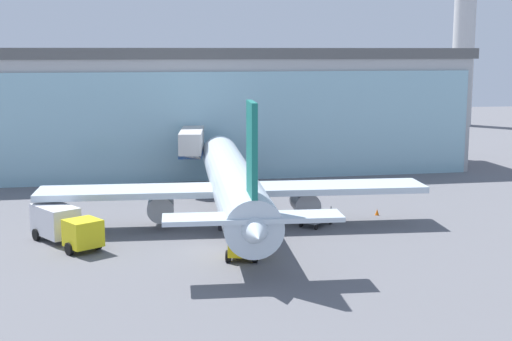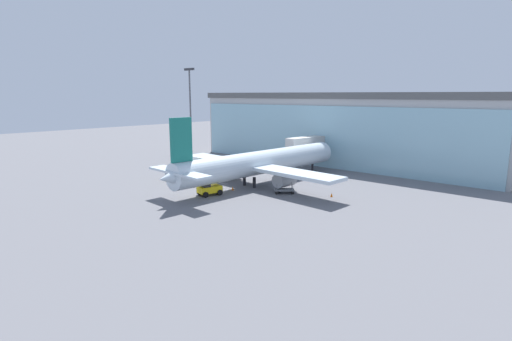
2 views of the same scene
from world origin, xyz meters
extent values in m
plane|color=slate|center=(0.00, 0.00, 0.00)|extent=(240.00, 240.00, 0.00)
cube|color=#AFAFAF|center=(0.00, 34.23, 6.56)|extent=(64.00, 16.15, 13.11)
cube|color=#94C3D3|center=(0.28, 27.27, 5.90)|extent=(62.20, 2.78, 11.80)
cube|color=#585858|center=(0.00, 34.23, 13.71)|extent=(65.28, 16.47, 1.20)
cube|color=beige|center=(-0.27, 25.66, 4.90)|extent=(3.70, 13.99, 2.40)
cube|color=#194799|center=(-0.27, 25.66, 3.85)|extent=(3.75, 13.99, 0.30)
cylinder|color=#4C4C51|center=(0.30, 30.81, 1.85)|extent=(0.70, 0.70, 3.70)
cylinder|color=silver|center=(53.58, 78.73, 14.16)|extent=(4.02, 4.02, 28.32)
cylinder|color=silver|center=(1.86, 8.08, 3.44)|extent=(4.75, 32.74, 3.68)
cone|color=silver|center=(2.39, 24.39, 3.44)|extent=(3.78, 3.12, 3.68)
cone|color=silver|center=(1.32, -8.23, 3.44)|extent=(3.44, 4.11, 3.31)
cube|color=silver|center=(1.80, 6.45, 3.07)|extent=(30.99, 5.22, 0.50)
cube|color=silver|center=(1.35, -7.23, 3.99)|extent=(11.07, 2.76, 0.30)
cube|color=#197266|center=(1.37, -6.73, 8.16)|extent=(0.47, 3.21, 5.76)
cylinder|color=gray|center=(-4.04, 7.14, 1.72)|extent=(2.20, 3.27, 2.10)
cylinder|color=gray|center=(7.68, 6.76, 1.72)|extent=(2.20, 3.27, 2.10)
cylinder|color=black|center=(0.67, 5.49, 0.80)|extent=(0.50, 0.50, 1.60)
cylinder|color=black|center=(2.87, 5.41, 0.80)|extent=(0.50, 0.50, 1.60)
cylinder|color=black|center=(2.30, 21.39, 0.80)|extent=(0.40, 0.40, 1.60)
cube|color=yellow|center=(-9.57, 0.73, 1.40)|extent=(3.05, 3.05, 1.90)
cube|color=silver|center=(-11.88, 4.23, 1.55)|extent=(4.04, 4.55, 2.20)
cylinder|color=black|center=(-8.65, 1.33, 0.45)|extent=(0.75, 0.92, 0.90)
cylinder|color=black|center=(-10.49, 0.12, 0.45)|extent=(0.75, 0.92, 0.90)
cylinder|color=black|center=(-11.52, 5.67, 0.45)|extent=(0.75, 0.92, 0.90)
cylinder|color=black|center=(-13.35, 4.46, 0.45)|extent=(0.75, 0.92, 0.90)
cube|color=slate|center=(8.42, 5.80, 0.52)|extent=(3.12, 3.10, 0.16)
cylinder|color=black|center=(8.12, 4.50, 0.22)|extent=(0.40, 0.39, 0.44)
cylinder|color=slate|center=(8.12, 4.50, 1.05)|extent=(0.08, 0.08, 0.90)
cylinder|color=black|center=(7.11, 5.53, 0.22)|extent=(0.40, 0.39, 0.44)
cylinder|color=slate|center=(7.11, 5.53, 1.05)|extent=(0.08, 0.08, 0.90)
cylinder|color=black|center=(9.72, 6.07, 0.22)|extent=(0.40, 0.39, 0.44)
cylinder|color=slate|center=(9.72, 6.07, 1.05)|extent=(0.08, 0.08, 0.90)
cylinder|color=black|center=(8.71, 7.10, 0.22)|extent=(0.40, 0.39, 0.44)
cylinder|color=slate|center=(8.71, 7.10, 1.05)|extent=(0.08, 0.08, 0.90)
cube|color=yellow|center=(1.41, -2.19, 0.85)|extent=(2.47, 3.52, 0.90)
cube|color=#26262B|center=(1.27, -2.82, 1.80)|extent=(1.59, 1.29, 1.00)
cylinder|color=black|center=(0.78, -0.90, 0.40)|extent=(0.52, 0.86, 0.80)
cylinder|color=black|center=(2.54, -1.30, 0.40)|extent=(0.52, 0.86, 0.80)
cylinder|color=black|center=(0.29, -3.09, 0.40)|extent=(0.52, 0.86, 0.80)
cylinder|color=black|center=(2.04, -3.49, 0.40)|extent=(0.52, 0.86, 0.80)
cone|color=orange|center=(1.69, 2.03, 0.28)|extent=(0.36, 0.36, 0.55)
cone|color=orange|center=(14.50, 8.70, 0.28)|extent=(0.36, 0.36, 0.55)
camera|label=1|loc=(-4.69, -49.12, 14.08)|focal=50.00mm
camera|label=2|loc=(43.48, -37.51, 13.96)|focal=28.00mm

